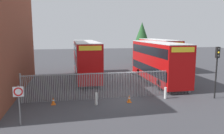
# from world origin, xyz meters

# --- Properties ---
(ground_plane) EXTENTS (100.00, 100.00, 0.00)m
(ground_plane) POSITION_xyz_m (0.00, 8.00, 0.00)
(ground_plane) COLOR #3D3D42
(palisade_fence) EXTENTS (14.46, 0.14, 2.35)m
(palisade_fence) POSITION_xyz_m (-0.81, 0.00, 1.18)
(palisade_fence) COLOR gray
(palisade_fence) RESTS_ON ground
(double_decker_bus_near_gate) EXTENTS (2.54, 10.81, 4.42)m
(double_decker_bus_near_gate) POSITION_xyz_m (5.31, 5.02, 2.42)
(double_decker_bus_near_gate) COLOR #B70C0C
(double_decker_bus_near_gate) RESTS_ON ground
(double_decker_bus_behind_fence_left) EXTENTS (2.54, 10.81, 4.42)m
(double_decker_bus_behind_fence_left) POSITION_xyz_m (9.06, 13.81, 2.42)
(double_decker_bus_behind_fence_left) COLOR red
(double_decker_bus_behind_fence_left) RESTS_ON ground
(double_decker_bus_behind_fence_right) EXTENTS (2.54, 10.81, 4.42)m
(double_decker_bus_behind_fence_right) POSITION_xyz_m (-2.26, 8.35, 2.42)
(double_decker_bus_behind_fence_right) COLOR #B70C0C
(double_decker_bus_behind_fence_right) RESTS_ON ground
(bollard_near_left) EXTENTS (0.20, 0.20, 0.95)m
(bollard_near_left) POSITION_xyz_m (-2.31, -1.56, 0.47)
(bollard_near_left) COLOR silver
(bollard_near_left) RESTS_ON ground
(bollard_center_front) EXTENTS (0.20, 0.20, 0.95)m
(bollard_center_front) POSITION_xyz_m (3.55, -1.00, 0.47)
(bollard_center_front) COLOR silver
(bollard_center_front) RESTS_ON ground
(traffic_cone_by_gate) EXTENTS (0.34, 0.34, 0.59)m
(traffic_cone_by_gate) POSITION_xyz_m (-5.52, -0.87, 0.29)
(traffic_cone_by_gate) COLOR orange
(traffic_cone_by_gate) RESTS_ON ground
(traffic_cone_mid_forecourt) EXTENTS (0.34, 0.34, 0.59)m
(traffic_cone_mid_forecourt) POSITION_xyz_m (0.31, -1.43, 0.29)
(traffic_cone_mid_forecourt) COLOR orange
(traffic_cone_mid_forecourt) RESTS_ON ground
(speed_limit_sign_post) EXTENTS (0.60, 0.14, 2.40)m
(speed_limit_sign_post) POSITION_xyz_m (-7.19, -4.43, 1.78)
(speed_limit_sign_post) COLOR slate
(speed_limit_sign_post) RESTS_ON ground
(traffic_light_kerbside) EXTENTS (0.28, 0.33, 4.30)m
(traffic_light_kerbside) POSITION_xyz_m (7.61, -1.76, 2.99)
(traffic_light_kerbside) COLOR black
(traffic_light_kerbside) RESTS_ON ground
(tree_tall_back) EXTENTS (3.73, 3.73, 7.58)m
(tree_tall_back) POSITION_xyz_m (10.80, 26.80, 4.90)
(tree_tall_back) COLOR #4C3823
(tree_tall_back) RESTS_ON ground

